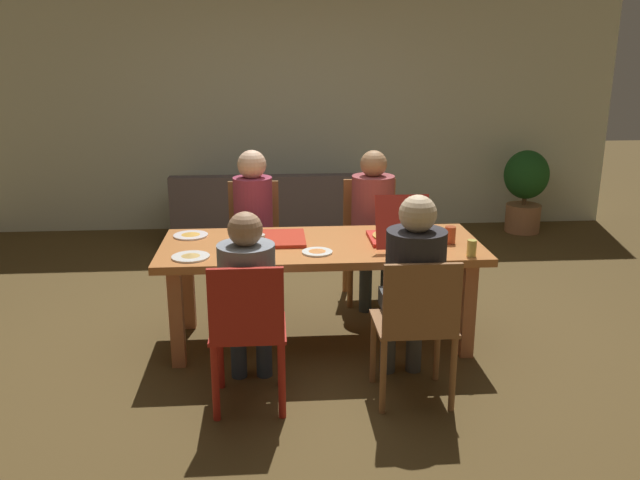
{
  "coord_description": "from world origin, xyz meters",
  "views": [
    {
      "loc": [
        -0.33,
        -4.3,
        2.01
      ],
      "look_at": [
        0.0,
        0.1,
        0.72
      ],
      "focal_mm": 36.94,
      "sensor_mm": 36.0,
      "label": 1
    }
  ],
  "objects_px": {
    "plate_2": "(191,235)",
    "pizza_box_0": "(275,239)",
    "chair_1": "(370,235)",
    "person_2": "(253,216)",
    "dining_table": "(321,255)",
    "plate_0": "(191,256)",
    "person_0": "(413,278)",
    "pizza_box_1": "(396,235)",
    "drinking_glass_0": "(259,245)",
    "chair_0": "(417,322)",
    "potted_plant": "(526,186)",
    "chair_3": "(248,330)",
    "couch": "(276,216)",
    "person_1": "(373,214)",
    "person_3": "(248,289)",
    "drinking_glass_2": "(472,248)",
    "chair_2": "(254,238)",
    "plate_1": "(317,251)",
    "drinking_glass_1": "(450,235)"
  },
  "relations": [
    {
      "from": "couch",
      "to": "plate_0",
      "type": "bearing_deg",
      "value": -101.52
    },
    {
      "from": "drinking_glass_2",
      "to": "chair_2",
      "type": "bearing_deg",
      "value": 138.64
    },
    {
      "from": "potted_plant",
      "to": "chair_3",
      "type": "bearing_deg",
      "value": -129.48
    },
    {
      "from": "person_1",
      "to": "plate_1",
      "type": "xyz_separation_m",
      "value": [
        -0.52,
        -0.97,
        0.0
      ]
    },
    {
      "from": "drinking_glass_2",
      "to": "pizza_box_0",
      "type": "bearing_deg",
      "value": 160.02
    },
    {
      "from": "chair_3",
      "to": "couch",
      "type": "xyz_separation_m",
      "value": [
        0.19,
        3.43,
        -0.21
      ]
    },
    {
      "from": "couch",
      "to": "chair_1",
      "type": "bearing_deg",
      "value": -65.31
    },
    {
      "from": "chair_0",
      "to": "potted_plant",
      "type": "bearing_deg",
      "value": 60.79
    },
    {
      "from": "person_2",
      "to": "plate_2",
      "type": "xyz_separation_m",
      "value": [
        -0.43,
        -0.5,
        -0.0
      ]
    },
    {
      "from": "drinking_glass_1",
      "to": "potted_plant",
      "type": "xyz_separation_m",
      "value": [
        1.63,
        2.79,
        -0.26
      ]
    },
    {
      "from": "pizza_box_1",
      "to": "drinking_glass_0",
      "type": "bearing_deg",
      "value": -165.32
    },
    {
      "from": "dining_table",
      "to": "person_1",
      "type": "bearing_deg",
      "value": 57.54
    },
    {
      "from": "person_1",
      "to": "person_2",
      "type": "bearing_deg",
      "value": -179.79
    },
    {
      "from": "dining_table",
      "to": "pizza_box_1",
      "type": "relative_size",
      "value": 4.51
    },
    {
      "from": "plate_1",
      "to": "plate_2",
      "type": "distance_m",
      "value": 0.98
    },
    {
      "from": "person_1",
      "to": "person_2",
      "type": "distance_m",
      "value": 0.96
    },
    {
      "from": "plate_1",
      "to": "couch",
      "type": "distance_m",
      "value": 2.8
    },
    {
      "from": "pizza_box_0",
      "to": "chair_2",
      "type": "bearing_deg",
      "value": 101.69
    },
    {
      "from": "drinking_glass_2",
      "to": "potted_plant",
      "type": "bearing_deg",
      "value": 63.14
    },
    {
      "from": "plate_2",
      "to": "pizza_box_0",
      "type": "bearing_deg",
      "value": -14.1
    },
    {
      "from": "chair_1",
      "to": "person_2",
      "type": "distance_m",
      "value": 0.99
    },
    {
      "from": "dining_table",
      "to": "chair_1",
      "type": "relative_size",
      "value": 2.24
    },
    {
      "from": "person_3",
      "to": "plate_2",
      "type": "xyz_separation_m",
      "value": [
        -0.43,
        0.99,
        0.05
      ]
    },
    {
      "from": "pizza_box_1",
      "to": "plate_2",
      "type": "bearing_deg",
      "value": 170.04
    },
    {
      "from": "pizza_box_1",
      "to": "person_2",
      "type": "bearing_deg",
      "value": 143.06
    },
    {
      "from": "pizza_box_1",
      "to": "drinking_glass_2",
      "type": "height_order",
      "value": "pizza_box_1"
    },
    {
      "from": "drinking_glass_0",
      "to": "drinking_glass_2",
      "type": "distance_m",
      "value": 1.36
    },
    {
      "from": "plate_1",
      "to": "drinking_glass_1",
      "type": "bearing_deg",
      "value": 9.48
    },
    {
      "from": "plate_2",
      "to": "chair_3",
      "type": "bearing_deg",
      "value": -69.3
    },
    {
      "from": "person_0",
      "to": "pizza_box_0",
      "type": "xyz_separation_m",
      "value": [
        -0.79,
        0.85,
        0.01
      ]
    },
    {
      "from": "plate_0",
      "to": "person_0",
      "type": "bearing_deg",
      "value": -20.49
    },
    {
      "from": "drinking_glass_2",
      "to": "person_1",
      "type": "bearing_deg",
      "value": 112.67
    },
    {
      "from": "person_1",
      "to": "person_3",
      "type": "bearing_deg",
      "value": -122.63
    },
    {
      "from": "chair_3",
      "to": "pizza_box_0",
      "type": "relative_size",
      "value": 2.15
    },
    {
      "from": "pizza_box_0",
      "to": "potted_plant",
      "type": "bearing_deg",
      "value": 43.04
    },
    {
      "from": "pizza_box_1",
      "to": "drinking_glass_1",
      "type": "bearing_deg",
      "value": -9.17
    },
    {
      "from": "plate_0",
      "to": "drinking_glass_0",
      "type": "relative_size",
      "value": 1.71
    },
    {
      "from": "potted_plant",
      "to": "person_2",
      "type": "bearing_deg",
      "value": -146.39
    },
    {
      "from": "person_3",
      "to": "couch",
      "type": "distance_m",
      "value": 3.31
    },
    {
      "from": "pizza_box_1",
      "to": "plate_0",
      "type": "distance_m",
      "value": 1.4
    },
    {
      "from": "dining_table",
      "to": "drinking_glass_0",
      "type": "height_order",
      "value": "drinking_glass_0"
    },
    {
      "from": "pizza_box_0",
      "to": "drinking_glass_1",
      "type": "bearing_deg",
      "value": -7.61
    },
    {
      "from": "person_1",
      "to": "person_2",
      "type": "height_order",
      "value": "person_2"
    },
    {
      "from": "pizza_box_1",
      "to": "potted_plant",
      "type": "distance_m",
      "value": 3.39
    },
    {
      "from": "plate_0",
      "to": "drinking_glass_1",
      "type": "height_order",
      "value": "drinking_glass_1"
    },
    {
      "from": "drinking_glass_2",
      "to": "person_0",
      "type": "bearing_deg",
      "value": -139.67
    },
    {
      "from": "pizza_box_0",
      "to": "drinking_glass_0",
      "type": "height_order",
      "value": "drinking_glass_0"
    },
    {
      "from": "chair_1",
      "to": "potted_plant",
      "type": "height_order",
      "value": "chair_1"
    },
    {
      "from": "person_0",
      "to": "chair_3",
      "type": "relative_size",
      "value": 1.37
    },
    {
      "from": "chair_1",
      "to": "drinking_glass_0",
      "type": "xyz_separation_m",
      "value": [
        -0.89,
        -1.13,
        0.28
      ]
    }
  ]
}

